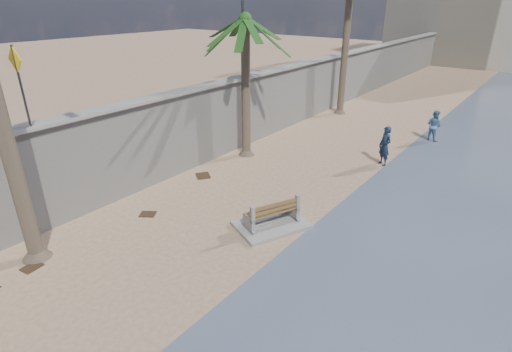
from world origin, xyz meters
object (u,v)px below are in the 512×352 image
Objects in this scene: person_a at (385,143)px; person_b at (434,124)px; palm_mid at (245,21)px; bench_far at (272,215)px.

person_a is 5.14m from person_b.
palm_mid is at bearing 68.31° from person_b.
person_b is at bearing 49.63° from palm_mid.
person_a is (0.95, 7.72, 0.63)m from bench_far.
person_a reaches higher than person_b.
bench_far is 1.54× the size of person_b.
person_a is 1.15× the size of person_b.
person_a reaches higher than bench_far.
palm_mid reaches higher than person_a.
palm_mid is (-4.97, 4.86, 5.84)m from bench_far.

